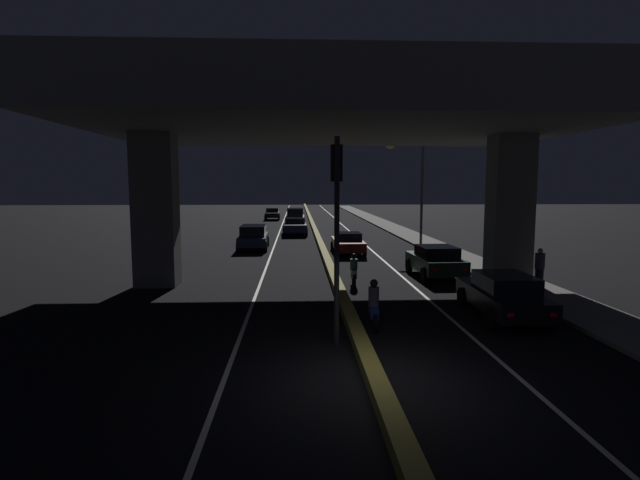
{
  "coord_description": "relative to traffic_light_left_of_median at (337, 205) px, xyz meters",
  "views": [
    {
      "loc": [
        -1.64,
        -10.41,
        4.23
      ],
      "look_at": [
        -0.37,
        16.96,
        1.23
      ],
      "focal_mm": 28.0,
      "sensor_mm": 36.0,
      "label": 1
    }
  ],
  "objects": [
    {
      "name": "street_lamp",
      "position": [
        7.26,
        21.52,
        0.58
      ],
      "size": [
        2.67,
        0.32,
        7.12
      ],
      "color": "#2D2D30",
      "rests_on": "ground_plane"
    },
    {
      "name": "car_dark_red_third",
      "position": [
        2.13,
        17.86,
        -3.05
      ],
      "size": [
        1.93,
        4.62,
        1.32
      ],
      "rotation": [
        0.0,
        0.0,
        1.58
      ],
      "color": "#591414",
      "rests_on": "ground_plane"
    },
    {
      "name": "car_dark_blue_lead_oncoming",
      "position": [
        -3.96,
        20.32,
        -2.88
      ],
      "size": [
        2.03,
        4.81,
        1.59
      ],
      "rotation": [
        0.0,
        0.0,
        -1.55
      ],
      "color": "#141938",
      "rests_on": "ground_plane"
    },
    {
      "name": "lane_line_right_inner",
      "position": [
        3.86,
        32.39,
        -3.72
      ],
      "size": [
        0.12,
        126.0,
        0.0
      ],
      "primitive_type": "cube",
      "color": "beige",
      "rests_on": "ground_plane"
    },
    {
      "name": "median_divider",
      "position": [
        0.6,
        32.39,
        -3.57
      ],
      "size": [
        0.41,
        126.0,
        0.31
      ],
      "primitive_type": "cube",
      "color": "olive",
      "rests_on": "ground_plane"
    },
    {
      "name": "car_dark_green_second",
      "position": [
        5.36,
        9.51,
        -2.95
      ],
      "size": [
        2.09,
        4.08,
        1.47
      ],
      "rotation": [
        0.0,
        0.0,
        1.6
      ],
      "color": "black",
      "rests_on": "ground_plane"
    },
    {
      "name": "car_dark_blue_second_oncoming",
      "position": [
        -1.24,
        29.8,
        -2.97
      ],
      "size": [
        2.2,
        4.4,
        1.44
      ],
      "rotation": [
        0.0,
        0.0,
        -1.53
      ],
      "color": "#141938",
      "rests_on": "ground_plane"
    },
    {
      "name": "motorcycle_white_filtering_mid",
      "position": [
        1.38,
        7.91,
        -3.14
      ],
      "size": [
        0.34,
        1.79,
        1.35
      ],
      "rotation": [
        0.0,
        0.0,
        1.51
      ],
      "color": "black",
      "rests_on": "ground_plane"
    },
    {
      "name": "lane_line_left_inner",
      "position": [
        -2.65,
        32.39,
        -3.72
      ],
      "size": [
        0.12,
        126.0,
        0.0
      ],
      "primitive_type": "cube",
      "color": "beige",
      "rests_on": "ground_plane"
    },
    {
      "name": "car_black_fourth_oncoming",
      "position": [
        -4.09,
        49.02,
        -2.99
      ],
      "size": [
        1.9,
        4.16,
        1.42
      ],
      "rotation": [
        0.0,
        0.0,
        -1.56
      ],
      "color": "black",
      "rests_on": "ground_plane"
    },
    {
      "name": "car_silver_third_oncoming",
      "position": [
        -1.21,
        39.62,
        -2.76
      ],
      "size": [
        2.08,
        4.44,
        1.84
      ],
      "rotation": [
        0.0,
        0.0,
        -1.59
      ],
      "color": "gray",
      "rests_on": "ground_plane"
    },
    {
      "name": "ground_plane",
      "position": [
        0.6,
        -2.61,
        -3.73
      ],
      "size": [
        200.0,
        200.0,
        0.0
      ],
      "primitive_type": "plane",
      "color": "black"
    },
    {
      "name": "motorcycle_blue_filtering_near",
      "position": [
        1.24,
        1.48,
        -3.1
      ],
      "size": [
        0.34,
        1.72,
        1.46
      ],
      "rotation": [
        0.0,
        0.0,
        1.51
      ],
      "color": "black",
      "rests_on": "ground_plane"
    },
    {
      "name": "car_black_lead",
      "position": [
        5.54,
        2.36,
        -2.97
      ],
      "size": [
        1.98,
        4.45,
        1.44
      ],
      "rotation": [
        0.0,
        0.0,
        1.54
      ],
      "color": "black",
      "rests_on": "ground_plane"
    },
    {
      "name": "pedestrian_on_sidewalk",
      "position": [
        8.71,
        6.36,
        -2.8
      ],
      "size": [
        0.38,
        0.38,
        1.6
      ],
      "color": "black",
      "rests_on": "sidewalk_right"
    },
    {
      "name": "traffic_light_left_of_median",
      "position": [
        0.0,
        0.0,
        0.0
      ],
      "size": [
        0.3,
        0.49,
        5.49
      ],
      "color": "black",
      "rests_on": "ground_plane"
    },
    {
      "name": "sidewalk_right",
      "position": [
        8.41,
        25.39,
        -3.66
      ],
      "size": [
        2.41,
        126.0,
        0.13
      ],
      "primitive_type": "cube",
      "color": "slate",
      "rests_on": "ground_plane"
    },
    {
      "name": "elevated_overpass",
      "position": [
        0.6,
        8.16,
        3.44
      ],
      "size": [
        19.98,
        13.25,
        9.23
      ],
      "color": "slate",
      "rests_on": "ground_plane"
    }
  ]
}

